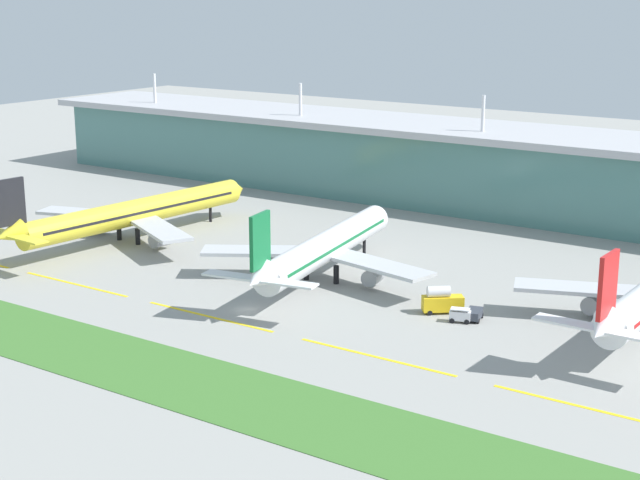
# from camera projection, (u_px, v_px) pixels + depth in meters

# --- Properties ---
(ground_plane) EXTENTS (600.00, 600.00, 0.00)m
(ground_plane) POSITION_uv_depth(u_px,v_px,m) (246.00, 310.00, 174.12)
(ground_plane) COLOR gray
(terminal_building) EXTENTS (288.00, 34.00, 29.86)m
(terminal_building) POSITION_uv_depth(u_px,v_px,m) (490.00, 168.00, 251.62)
(terminal_building) COLOR slate
(terminal_building) RESTS_ON ground
(airliner_near) EXTENTS (48.63, 71.30, 18.90)m
(airliner_near) POSITION_uv_depth(u_px,v_px,m) (133.00, 213.00, 220.22)
(airliner_near) COLOR yellow
(airliner_near) RESTS_ON ground
(airliner_middle) EXTENTS (48.02, 62.57, 18.90)m
(airliner_middle) POSITION_uv_depth(u_px,v_px,m) (324.00, 248.00, 190.65)
(airliner_middle) COLOR silver
(airliner_middle) RESTS_ON ground
(taxiway_stripe_mid_west) EXTENTS (28.00, 0.70, 0.04)m
(taxiway_stripe_mid_west) POSITION_uv_depth(u_px,v_px,m) (75.00, 284.00, 189.21)
(taxiway_stripe_mid_west) COLOR yellow
(taxiway_stripe_mid_west) RESTS_ON ground
(taxiway_stripe_centre) EXTENTS (28.00, 0.70, 0.04)m
(taxiway_stripe_centre) POSITION_uv_depth(u_px,v_px,m) (209.00, 317.00, 170.54)
(taxiway_stripe_centre) COLOR yellow
(taxiway_stripe_centre) RESTS_ON ground
(taxiway_stripe_mid_east) EXTENTS (28.00, 0.70, 0.04)m
(taxiway_stripe_mid_east) POSITION_uv_depth(u_px,v_px,m) (376.00, 357.00, 151.87)
(taxiway_stripe_mid_east) COLOR yellow
(taxiway_stripe_mid_east) RESTS_ON ground
(taxiway_stripe_east) EXTENTS (28.00, 0.70, 0.04)m
(taxiway_stripe_east) POSITION_uv_depth(u_px,v_px,m) (589.00, 408.00, 133.20)
(taxiway_stripe_east) COLOR yellow
(taxiway_stripe_east) RESTS_ON ground
(grass_verge) EXTENTS (300.00, 18.00, 0.10)m
(grass_verge) POSITION_uv_depth(u_px,v_px,m) (122.00, 362.00, 149.87)
(grass_verge) COLOR #3D702D
(grass_verge) RESTS_ON ground
(fuel_truck) EXTENTS (7.19, 6.62, 4.95)m
(fuel_truck) POSITION_uv_depth(u_px,v_px,m) (442.00, 301.00, 171.99)
(fuel_truck) COLOR gold
(fuel_truck) RESTS_ON ground
(pushback_tug) EXTENTS (3.36, 4.84, 1.85)m
(pushback_tug) POSITION_uv_depth(u_px,v_px,m) (474.00, 314.00, 168.56)
(pushback_tug) COLOR #333842
(pushback_tug) RESTS_ON ground
(baggage_cart) EXTENTS (4.00, 3.02, 2.48)m
(baggage_cart) POSITION_uv_depth(u_px,v_px,m) (460.00, 315.00, 167.32)
(baggage_cart) COLOR silver
(baggage_cart) RESTS_ON ground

